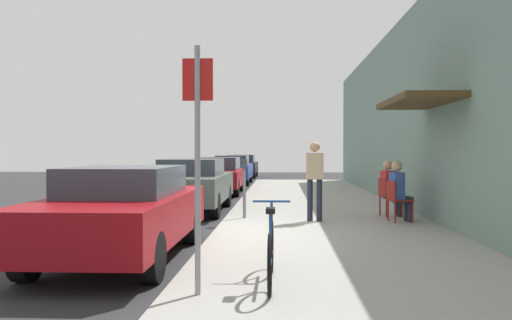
% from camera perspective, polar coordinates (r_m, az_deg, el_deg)
% --- Properties ---
extents(ground_plane, '(60.00, 60.00, 0.00)m').
position_cam_1_polar(ground_plane, '(9.59, -4.97, -8.76)').
color(ground_plane, '#2D2D30').
extents(sidewalk_slab, '(4.50, 32.00, 0.12)m').
position_cam_1_polar(sidewalk_slab, '(11.51, 7.65, -6.81)').
color(sidewalk_slab, '#9E9B93').
rests_on(sidewalk_slab, ground_plane).
extents(building_facade, '(1.40, 32.00, 5.20)m').
position_cam_1_polar(building_facade, '(11.89, 19.32, 5.65)').
color(building_facade, gray).
rests_on(building_facade, ground_plane).
extents(parked_car_0, '(1.80, 4.40, 1.38)m').
position_cam_1_polar(parked_car_0, '(8.13, -14.30, -5.37)').
color(parked_car_0, maroon).
rests_on(parked_car_0, ground_plane).
extents(parked_car_1, '(1.80, 4.40, 1.41)m').
position_cam_1_polar(parked_car_1, '(14.01, -7.02, -2.63)').
color(parked_car_1, '#47514C').
rests_on(parked_car_1, ground_plane).
extents(parked_car_2, '(1.80, 4.40, 1.38)m').
position_cam_1_polar(parked_car_2, '(19.86, -4.12, -1.61)').
color(parked_car_2, maroon).
rests_on(parked_car_2, ground_plane).
extents(parked_car_3, '(1.80, 4.40, 1.40)m').
position_cam_1_polar(parked_car_3, '(25.49, -2.60, -1.00)').
color(parked_car_3, navy).
rests_on(parked_car_3, ground_plane).
extents(parked_car_4, '(1.80, 4.40, 1.38)m').
position_cam_1_polar(parked_car_4, '(31.70, -1.55, -0.62)').
color(parked_car_4, black).
rests_on(parked_car_4, ground_plane).
extents(parking_meter, '(0.12, 0.10, 1.32)m').
position_cam_1_polar(parking_meter, '(11.74, -1.27, -2.60)').
color(parking_meter, slate).
rests_on(parking_meter, sidewalk_slab).
extents(street_sign, '(0.32, 0.06, 2.60)m').
position_cam_1_polar(street_sign, '(5.49, -6.37, 1.14)').
color(street_sign, gray).
rests_on(street_sign, sidewalk_slab).
extents(bicycle_0, '(0.46, 1.71, 0.90)m').
position_cam_1_polar(bicycle_0, '(6.01, 1.62, -9.99)').
color(bicycle_0, black).
rests_on(bicycle_0, sidewalk_slab).
extents(cafe_chair_0, '(0.51, 0.51, 0.87)m').
position_cam_1_polar(cafe_chair_0, '(11.49, 15.05, -4.03)').
color(cafe_chair_0, maroon).
rests_on(cafe_chair_0, sidewalk_slab).
extents(seated_patron_0, '(0.48, 0.42, 1.29)m').
position_cam_1_polar(seated_patron_0, '(11.50, 15.33, -3.06)').
color(seated_patron_0, '#232838').
rests_on(seated_patron_0, sidewalk_slab).
extents(cafe_chair_1, '(0.52, 0.52, 0.87)m').
position_cam_1_polar(cafe_chair_1, '(12.40, 14.13, -3.65)').
color(cafe_chair_1, maroon).
rests_on(cafe_chair_1, sidewalk_slab).
extents(seated_patron_1, '(0.48, 0.43, 1.29)m').
position_cam_1_polar(seated_patron_1, '(12.41, 14.39, -2.76)').
color(seated_patron_1, '#232838').
rests_on(seated_patron_1, sidewalk_slab).
extents(pedestrian_standing, '(0.36, 0.22, 1.70)m').
position_cam_1_polar(pedestrian_standing, '(11.24, 6.40, -1.57)').
color(pedestrian_standing, '#232838').
rests_on(pedestrian_standing, sidewalk_slab).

